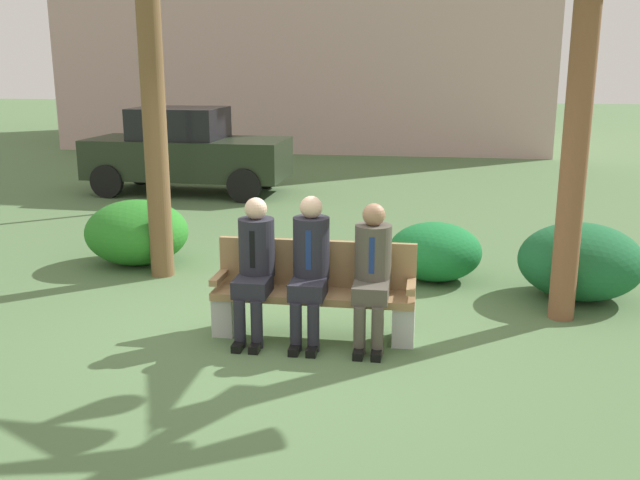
# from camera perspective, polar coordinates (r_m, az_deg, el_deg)

# --- Properties ---
(ground_plane) EXTENTS (80.00, 80.00, 0.00)m
(ground_plane) POSITION_cam_1_polar(r_m,az_deg,el_deg) (7.01, -2.89, -7.21)
(ground_plane) COLOR #507145
(park_bench) EXTENTS (1.91, 0.44, 0.90)m
(park_bench) POSITION_cam_1_polar(r_m,az_deg,el_deg) (6.76, -0.45, -4.23)
(park_bench) COLOR #99754C
(park_bench) RESTS_ON ground
(seated_man_left) EXTENTS (0.34, 0.72, 1.33)m
(seated_man_left) POSITION_cam_1_polar(r_m,az_deg,el_deg) (6.65, -5.27, -1.70)
(seated_man_left) COLOR #23232D
(seated_man_left) RESTS_ON ground
(seated_man_middle) EXTENTS (0.34, 0.72, 1.36)m
(seated_man_middle) POSITION_cam_1_polar(r_m,az_deg,el_deg) (6.55, -0.82, -1.77)
(seated_man_middle) COLOR #23232D
(seated_man_middle) RESTS_ON ground
(seated_man_right) EXTENTS (0.34, 0.72, 1.31)m
(seated_man_right) POSITION_cam_1_polar(r_m,az_deg,el_deg) (6.48, 4.22, -2.21)
(seated_man_right) COLOR #4C473D
(seated_man_right) RESTS_ON ground
(shrub_near_bench) EXTENTS (1.33, 1.22, 0.83)m
(shrub_near_bench) POSITION_cam_1_polar(r_m,az_deg,el_deg) (9.44, -14.52, 0.62)
(shrub_near_bench) COLOR #2A7F26
(shrub_near_bench) RESTS_ON ground
(shrub_mid_lawn) EXTENTS (1.11, 1.02, 0.69)m
(shrub_mid_lawn) POSITION_cam_1_polar(r_m,az_deg,el_deg) (8.58, 9.23, -0.92)
(shrub_mid_lawn) COLOR #1A7434
(shrub_mid_lawn) RESTS_ON ground
(shrub_far_lawn) EXTENTS (1.34, 1.23, 0.84)m
(shrub_far_lawn) POSITION_cam_1_polar(r_m,az_deg,el_deg) (8.30, 20.21, -1.62)
(shrub_far_lawn) COLOR #1B6033
(shrub_far_lawn) RESTS_ON ground
(parked_car_near) EXTENTS (3.94, 1.80, 1.68)m
(parked_car_near) POSITION_cam_1_polar(r_m,az_deg,el_deg) (14.31, -10.71, 7.05)
(parked_car_near) COLOR #232D1E
(parked_car_near) RESTS_ON ground
(street_lamp) EXTENTS (0.24, 0.24, 3.48)m
(street_lamp) POSITION_cam_1_polar(r_m,az_deg,el_deg) (12.82, -13.31, 11.97)
(street_lamp) COLOR black
(street_lamp) RESTS_ON ground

